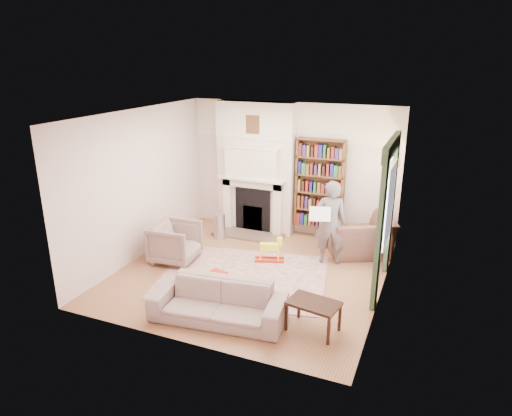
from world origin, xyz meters
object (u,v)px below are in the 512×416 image
at_px(sofa, 218,302).
at_px(man_reading, 330,223).
at_px(armchair_left, 175,242).
at_px(coffee_table, 313,316).
at_px(rocking_horse, 270,249).
at_px(bookcase, 320,184).
at_px(armchair_reading, 360,236).
at_px(paraffin_heater, 219,226).

relative_size(sofa, man_reading, 1.23).
height_order(armchair_left, coffee_table, armchair_left).
bearing_deg(sofa, rocking_horse, 83.70).
height_order(bookcase, coffee_table, bookcase).
bearing_deg(coffee_table, rocking_horse, 135.81).
distance_m(bookcase, man_reading, 1.32).
height_order(bookcase, armchair_reading, bookcase).
relative_size(man_reading, paraffin_heater, 2.89).
bearing_deg(armchair_left, man_reading, -74.47).
height_order(armchair_left, paraffin_heater, armchair_left).
xyz_separation_m(armchair_left, coffee_table, (3.02, -1.24, -0.15)).
relative_size(armchair_reading, sofa, 0.60).
bearing_deg(coffee_table, paraffin_heater, 146.98).
relative_size(paraffin_heater, rocking_horse, 1.00).
distance_m(armchair_reading, coffee_table, 2.88).
xyz_separation_m(bookcase, armchair_reading, (0.97, -0.55, -0.79)).
height_order(coffee_table, paraffin_heater, paraffin_heater).
bearing_deg(armchair_reading, rocking_horse, 5.85).
relative_size(bookcase, man_reading, 1.16).
distance_m(man_reading, paraffin_heater, 2.50).
bearing_deg(bookcase, coffee_table, -75.85).
bearing_deg(bookcase, man_reading, -65.52).
relative_size(armchair_reading, paraffin_heater, 2.13).
relative_size(bookcase, rocking_horse, 3.35).
bearing_deg(bookcase, rocking_horse, -108.54).
relative_size(armchair_reading, coffee_table, 1.67).
xyz_separation_m(bookcase, armchair_left, (-2.16, -2.19, -0.80)).
bearing_deg(coffee_table, bookcase, 113.88).
relative_size(armchair_left, paraffin_heater, 1.49).
height_order(man_reading, paraffin_heater, man_reading).
xyz_separation_m(armchair_left, rocking_horse, (1.64, 0.65, -0.13)).
bearing_deg(rocking_horse, armchair_reading, 14.91).
height_order(man_reading, rocking_horse, man_reading).
height_order(bookcase, man_reading, bookcase).
relative_size(sofa, paraffin_heater, 3.56).
distance_m(man_reading, coffee_table, 2.37).
relative_size(armchair_left, sofa, 0.42).
relative_size(bookcase, armchair_reading, 1.58).
xyz_separation_m(armchair_reading, man_reading, (-0.45, -0.60, 0.42)).
xyz_separation_m(sofa, paraffin_heater, (-1.41, 2.82, -0.01)).
distance_m(armchair_left, sofa, 2.24).
bearing_deg(paraffin_heater, armchair_reading, 6.31).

